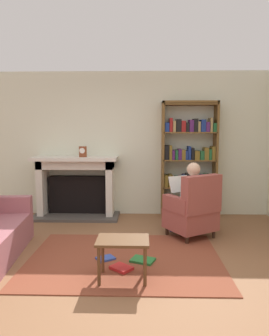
{
  "coord_description": "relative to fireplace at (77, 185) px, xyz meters",
  "views": [
    {
      "loc": [
        0.23,
        -3.5,
        1.61
      ],
      "look_at": [
        0.1,
        1.2,
        1.05
      ],
      "focal_mm": 33.88,
      "sensor_mm": 36.0,
      "label": 1
    }
  ],
  "objects": [
    {
      "name": "fireplace",
      "position": [
        0.0,
        0.0,
        0.0
      ],
      "size": [
        1.58,
        0.64,
        1.13
      ],
      "color": "#4C4742",
      "rests_on": "ground"
    },
    {
      "name": "seated_reader",
      "position": [
        1.94,
        -1.05,
        0.03
      ],
      "size": [
        0.54,
        0.59,
        1.14
      ],
      "rotation": [
        0.0,
        0.0,
        3.7
      ],
      "color": "silver",
      "rests_on": "ground"
    },
    {
      "name": "scattered_books",
      "position": [
        1.06,
        -2.15,
        -0.57
      ],
      "size": [
        0.76,
        0.55,
        0.03
      ],
      "color": "red",
      "rests_on": "area_rug"
    },
    {
      "name": "back_wall",
      "position": [
        1.02,
        0.25,
        0.76
      ],
      "size": [
        5.6,
        0.1,
        2.7
      ],
      "primitive_type": "cube",
      "color": "silver",
      "rests_on": "ground"
    },
    {
      "name": "area_rug",
      "position": [
        1.02,
        -2.0,
        -0.59
      ],
      "size": [
        2.4,
        1.8,
        0.01
      ],
      "primitive_type": "cube",
      "color": "brown",
      "rests_on": "ground"
    },
    {
      "name": "side_table",
      "position": [
        1.03,
        -2.54,
        -0.21
      ],
      "size": [
        0.56,
        0.39,
        0.46
      ],
      "color": "brown",
      "rests_on": "ground"
    },
    {
      "name": "armchair_reading",
      "position": [
        2.0,
        -1.15,
        -0.17
      ],
      "size": [
        0.87,
        0.86,
        0.97
      ],
      "rotation": [
        0.0,
        0.0,
        3.7
      ],
      "color": "#331E14",
      "rests_on": "ground"
    },
    {
      "name": "bookshelf",
      "position": [
        2.09,
        0.03,
        0.44
      ],
      "size": [
        1.01,
        0.32,
        2.13
      ],
      "color": "brown",
      "rests_on": "ground"
    },
    {
      "name": "ground",
      "position": [
        1.02,
        -2.3,
        -0.59
      ],
      "size": [
        14.0,
        14.0,
        0.0
      ],
      "primitive_type": "plane",
      "color": "brown"
    },
    {
      "name": "mantel_clock",
      "position": [
        0.15,
        -0.1,
        0.63
      ],
      "size": [
        0.14,
        0.14,
        0.19
      ],
      "color": "brown",
      "rests_on": "fireplace"
    }
  ]
}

